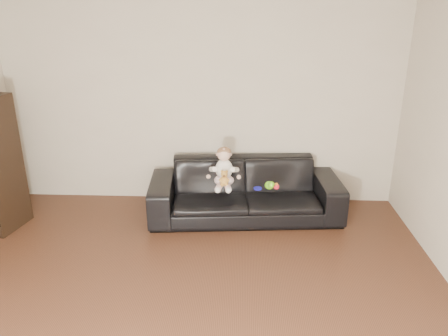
{
  "coord_description": "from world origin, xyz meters",
  "views": [
    {
      "loc": [
        0.53,
        -2.68,
        2.48
      ],
      "look_at": [
        0.31,
        2.14,
        0.66
      ],
      "focal_mm": 35.0,
      "sensor_mm": 36.0,
      "label": 1
    }
  ],
  "objects_px": {
    "baby": "(224,169)",
    "sofa": "(245,190)",
    "teddy_bear": "(224,178)",
    "toy_green": "(269,185)",
    "toy_blue_disc": "(258,188)",
    "toy_rattle": "(276,187)"
  },
  "relations": [
    {
      "from": "toy_green",
      "to": "toy_blue_disc",
      "type": "xyz_separation_m",
      "value": [
        -0.13,
        -0.01,
        -0.04
      ]
    },
    {
      "from": "sofa",
      "to": "teddy_bear",
      "type": "height_order",
      "value": "teddy_bear"
    },
    {
      "from": "teddy_bear",
      "to": "baby",
      "type": "bearing_deg",
      "value": 91.41
    },
    {
      "from": "teddy_bear",
      "to": "toy_rattle",
      "type": "xyz_separation_m",
      "value": [
        0.61,
        0.06,
        -0.12
      ]
    },
    {
      "from": "baby",
      "to": "teddy_bear",
      "type": "relative_size",
      "value": 2.51
    },
    {
      "from": "teddy_bear",
      "to": "toy_rattle",
      "type": "bearing_deg",
      "value": 2.95
    },
    {
      "from": "sofa",
      "to": "toy_rattle",
      "type": "relative_size",
      "value": 33.35
    },
    {
      "from": "baby",
      "to": "toy_green",
      "type": "distance_m",
      "value": 0.56
    },
    {
      "from": "sofa",
      "to": "toy_rattle",
      "type": "bearing_deg",
      "value": -34.99
    },
    {
      "from": "teddy_bear",
      "to": "toy_green",
      "type": "xyz_separation_m",
      "value": [
        0.52,
        0.07,
        -0.11
      ]
    },
    {
      "from": "baby",
      "to": "sofa",
      "type": "bearing_deg",
      "value": 26.01
    },
    {
      "from": "baby",
      "to": "teddy_bear",
      "type": "xyz_separation_m",
      "value": [
        0.01,
        -0.14,
        -0.06
      ]
    },
    {
      "from": "sofa",
      "to": "toy_blue_disc",
      "type": "bearing_deg",
      "value": -59.64
    },
    {
      "from": "toy_blue_disc",
      "to": "toy_green",
      "type": "bearing_deg",
      "value": 2.88
    },
    {
      "from": "sofa",
      "to": "toy_green",
      "type": "xyz_separation_m",
      "value": [
        0.28,
        -0.2,
        0.15
      ]
    },
    {
      "from": "baby",
      "to": "toy_rattle",
      "type": "distance_m",
      "value": 0.65
    },
    {
      "from": "toy_green",
      "to": "toy_rattle",
      "type": "height_order",
      "value": "toy_green"
    },
    {
      "from": "baby",
      "to": "toy_rattle",
      "type": "relative_size",
      "value": 6.85
    },
    {
      "from": "sofa",
      "to": "toy_green",
      "type": "relative_size",
      "value": 17.68
    },
    {
      "from": "sofa",
      "to": "toy_rattle",
      "type": "xyz_separation_m",
      "value": [
        0.36,
        -0.21,
        0.14
      ]
    },
    {
      "from": "toy_blue_disc",
      "to": "toy_rattle",
      "type": "bearing_deg",
      "value": -0.65
    },
    {
      "from": "toy_green",
      "to": "toy_blue_disc",
      "type": "relative_size",
      "value": 1.33
    }
  ]
}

